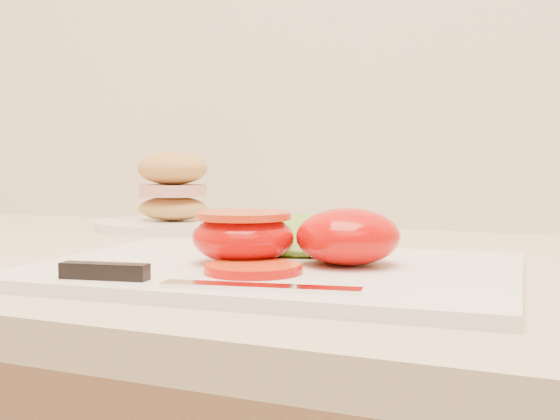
% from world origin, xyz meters
% --- Properties ---
extents(cutting_board, '(0.41, 0.31, 0.01)m').
position_xyz_m(cutting_board, '(-0.62, 1.56, 0.94)').
color(cutting_board, white).
rests_on(cutting_board, counter).
extents(tomato_half_dome, '(0.09, 0.09, 0.05)m').
position_xyz_m(tomato_half_dome, '(-0.57, 1.58, 0.96)').
color(tomato_half_dome, '#DE0602').
rests_on(tomato_half_dome, cutting_board).
extents(tomato_half_cut, '(0.09, 0.09, 0.04)m').
position_xyz_m(tomato_half_cut, '(-0.65, 1.55, 0.96)').
color(tomato_half_cut, '#DE0602').
rests_on(tomato_half_cut, cutting_board).
extents(tomato_slice_0, '(0.07, 0.07, 0.01)m').
position_xyz_m(tomato_slice_0, '(-0.62, 1.51, 0.94)').
color(tomato_slice_0, '#DE4D17').
rests_on(tomato_slice_0, cutting_board).
extents(lettuce_leaf_0, '(0.19, 0.15, 0.03)m').
position_xyz_m(lettuce_leaf_0, '(-0.65, 1.64, 0.95)').
color(lettuce_leaf_0, '#5FB22F').
rests_on(lettuce_leaf_0, cutting_board).
extents(lettuce_leaf_1, '(0.13, 0.14, 0.02)m').
position_xyz_m(lettuce_leaf_1, '(-0.60, 1.65, 0.95)').
color(lettuce_leaf_1, '#5FB22F').
rests_on(lettuce_leaf_1, cutting_board).
extents(knife, '(0.23, 0.04, 0.01)m').
position_xyz_m(knife, '(-0.66, 1.44, 0.94)').
color(knife, silver).
rests_on(knife, cutting_board).
extents(sandwich_plate, '(0.22, 0.22, 0.11)m').
position_xyz_m(sandwich_plate, '(-0.92, 1.88, 0.97)').
color(sandwich_plate, white).
rests_on(sandwich_plate, counter).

